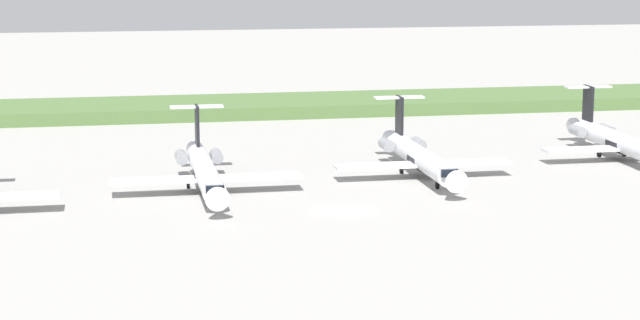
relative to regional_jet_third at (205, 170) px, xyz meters
The scene contains 5 objects.
ground_plane 22.27m from the regional_jet_third, 49.27° to the left, with size 500.00×500.00×0.00m, color #9E9B96.
grass_berm 65.60m from the regional_jet_third, 77.28° to the left, with size 320.00×20.00×2.19m, color #4C6B38.
regional_jet_third is the anchor object (origin of this frame).
regional_jet_fourth 28.19m from the regional_jet_third, ahead, with size 22.81×31.00×9.00m.
regional_jet_fifth 59.03m from the regional_jet_third, ahead, with size 22.81×31.00×9.00m.
Camera 1 is at (-25.54, -119.31, 28.96)m, focal length 62.98 mm.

